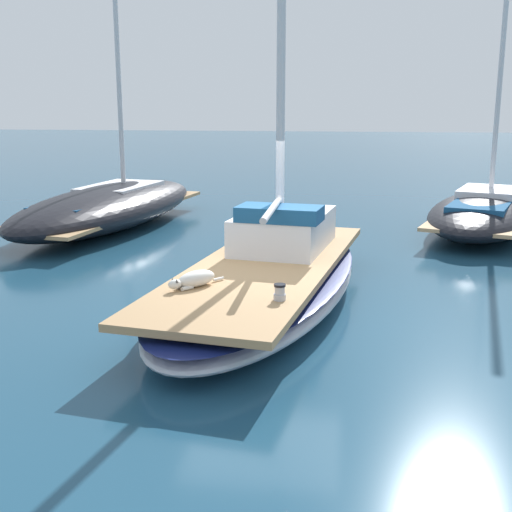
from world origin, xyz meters
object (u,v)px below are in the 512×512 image
object	(u,v)px
sailboat_main	(265,283)
moored_boat_port_side	(109,206)
dog_white	(194,279)
deck_winch	(280,293)
moored_boat_starboard_side	(486,211)

from	to	relation	value
sailboat_main	moored_boat_port_side	size ratio (longest dim) A/B	0.92
dog_white	deck_winch	world-z (taller)	dog_white
deck_winch	moored_boat_starboard_side	xyz separation A→B (m)	(4.16, 8.50, -0.25)
moored_boat_port_side	deck_winch	bearing A→B (deg)	-56.69
dog_white	deck_winch	bearing A→B (deg)	-20.44
dog_white	moored_boat_port_side	bearing A→B (deg)	118.04
moored_boat_starboard_side	sailboat_main	bearing A→B (deg)	-124.87
sailboat_main	moored_boat_starboard_side	distance (m)	8.04
deck_winch	moored_boat_starboard_side	bearing A→B (deg)	63.92
deck_winch	sailboat_main	bearing A→B (deg)	102.73
moored_boat_starboard_side	moored_boat_port_side	distance (m)	9.32
sailboat_main	dog_white	distance (m)	1.71
moored_boat_port_side	moored_boat_starboard_side	bearing A→B (deg)	4.26
sailboat_main	dog_white	world-z (taller)	dog_white
sailboat_main	moored_boat_starboard_side	world-z (taller)	moored_boat_starboard_side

